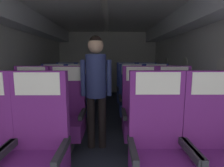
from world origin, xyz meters
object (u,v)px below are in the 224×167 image
(seat_d_left_window, at_px, (66,90))
(flight_attendant, at_px, (96,81))
(seat_c_right_aisle, at_px, (156,99))
(seat_a_right_aisle, at_px, (214,150))
(seat_c_left_aisle, at_px, (78,99))
(seat_b_left_aisle, at_px, (67,115))
(seat_c_right_window, at_px, (132,99))
(seat_b_left_window, at_px, (31,115))
(seat_b_right_aisle, at_px, (174,115))
(seat_b_right_window, at_px, (140,115))
(seat_d_left_aisle, at_px, (86,90))
(seat_a_right_window, at_px, (158,150))
(seat_d_right_window, at_px, (127,90))
(seat_d_right_aisle, at_px, (147,90))
(seat_a_left_aisle, at_px, (37,152))
(seat_c_left_window, at_px, (54,99))

(seat_d_left_window, height_order, flight_attendant, flight_attendant)
(seat_c_right_aisle, bearing_deg, flight_attendant, -139.01)
(seat_c_right_aisle, bearing_deg, seat_d_left_window, 154.78)
(seat_a_right_aisle, bearing_deg, seat_c_left_aisle, 128.85)
(seat_b_left_aisle, xyz_separation_m, seat_c_right_window, (1.04, 0.97, 0.00))
(seat_b_left_window, relative_size, seat_b_right_aisle, 1.00)
(seat_b_left_window, xyz_separation_m, flight_attendant, (0.92, 0.01, 0.49))
(seat_b_right_window, relative_size, seat_d_left_aisle, 1.00)
(seat_a_right_window, bearing_deg, seat_c_left_aisle, 118.83)
(seat_b_left_window, distance_m, seat_d_right_window, 2.48)
(seat_b_left_aisle, relative_size, seat_c_right_window, 1.00)
(seat_a_right_aisle, height_order, seat_b_left_window, same)
(seat_c_right_window, distance_m, seat_d_right_window, 0.98)
(seat_b_right_window, xyz_separation_m, seat_d_right_aisle, (0.50, 1.93, 0.00))
(flight_attendant, bearing_deg, seat_d_right_window, -88.43)
(seat_a_right_aisle, relative_size, seat_b_right_window, 1.00)
(seat_a_right_window, relative_size, seat_d_right_window, 1.00)
(seat_a_right_window, distance_m, flight_attendant, 1.25)
(seat_a_right_window, relative_size, seat_c_left_aisle, 1.00)
(seat_b_right_aisle, height_order, seat_d_left_window, same)
(seat_c_right_window, bearing_deg, seat_a_left_aisle, -118.72)
(seat_c_left_window, relative_size, seat_c_right_aisle, 1.00)
(seat_a_left_aisle, xyz_separation_m, seat_b_right_aisle, (1.55, 0.98, 0.00))
(seat_b_left_window, bearing_deg, seat_a_right_aisle, -25.23)
(seat_a_right_window, distance_m, seat_c_right_aisle, 1.99)
(seat_b_right_window, height_order, seat_d_right_aisle, same)
(seat_c_right_window, height_order, flight_attendant, flight_attendant)
(flight_attendant, bearing_deg, seat_a_left_aisle, 85.19)
(seat_b_left_aisle, relative_size, seat_d_right_window, 1.00)
(seat_a_left_aisle, bearing_deg, seat_a_right_aisle, 0.37)
(seat_a_right_aisle, distance_m, seat_d_left_aisle, 3.28)
(seat_d_left_window, distance_m, flight_attendant, 2.18)
(seat_b_left_aisle, relative_size, seat_d_left_aisle, 1.00)
(seat_c_left_aisle, height_order, seat_d_right_aisle, same)
(seat_a_right_aisle, bearing_deg, seat_d_right_aisle, 89.95)
(seat_b_left_aisle, xyz_separation_m, seat_c_left_window, (-0.50, 0.97, 0.00))
(seat_b_right_window, height_order, seat_d_left_window, same)
(seat_b_left_window, bearing_deg, seat_b_right_window, -0.28)
(seat_d_left_aisle, xyz_separation_m, flight_attendant, (0.42, -1.92, 0.49))
(seat_b_right_aisle, height_order, seat_d_right_window, same)
(seat_b_right_aisle, bearing_deg, seat_b_left_aisle, -179.59)
(seat_c_right_aisle, relative_size, seat_d_left_window, 1.00)
(seat_a_left_aisle, bearing_deg, seat_d_left_aisle, 89.71)
(seat_b_left_aisle, bearing_deg, seat_c_right_aisle, 32.71)
(seat_c_right_window, relative_size, seat_d_right_window, 1.00)
(seat_b_left_aisle, relative_size, seat_c_left_aisle, 1.00)
(seat_b_right_window, bearing_deg, seat_d_left_aisle, 118.35)
(seat_b_left_window, distance_m, seat_c_left_aisle, 1.08)
(seat_c_left_window, xyz_separation_m, seat_c_right_aisle, (2.03, 0.01, 0.00))
(seat_b_right_window, height_order, seat_c_right_aisle, same)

